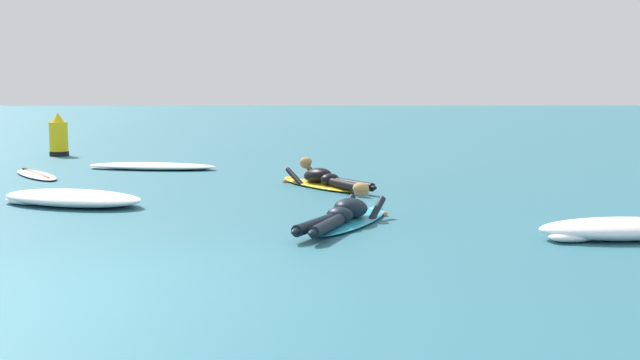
{
  "coord_description": "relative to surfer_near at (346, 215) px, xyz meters",
  "views": [
    {
      "loc": [
        1.9,
        -6.38,
        1.73
      ],
      "look_at": [
        2.13,
        5.36,
        0.31
      ],
      "focal_mm": 42.59,
      "sensor_mm": 36.0,
      "label": 1
    }
  ],
  "objects": [
    {
      "name": "drifting_surfboard",
      "position": [
        -5.85,
        5.53,
        -0.1
      ],
      "size": [
        1.67,
        2.17,
        0.16
      ],
      "color": "silver",
      "rests_on": "ground"
    },
    {
      "name": "channel_marker_buoy",
      "position": [
        -6.85,
        10.1,
        0.31
      ],
      "size": [
        0.49,
        0.49,
        1.11
      ],
      "color": "yellow",
      "rests_on": "ground"
    },
    {
      "name": "surfer_near",
      "position": [
        0.0,
        0.0,
        0.0
      ],
      "size": [
        1.47,
        2.55,
        0.54
      ],
      "color": "#2DB2D1",
      "rests_on": "ground"
    },
    {
      "name": "surfer_far",
      "position": [
        -0.22,
        3.71,
        0.0
      ],
      "size": [
        1.74,
        2.5,
        0.55
      ],
      "color": "yellow",
      "rests_on": "ground"
    },
    {
      "name": "whitewater_mid_left",
      "position": [
        3.13,
        -0.94,
        -0.02
      ],
      "size": [
        2.0,
        0.85,
        0.25
      ],
      "color": "white",
      "rests_on": "ground"
    },
    {
      "name": "whitewater_mid_right",
      "position": [
        -3.81,
        6.79,
        -0.07
      ],
      "size": [
        2.92,
        1.29,
        0.14
      ],
      "color": "white",
      "rests_on": "ground"
    },
    {
      "name": "whitewater_front",
      "position": [
        -3.97,
        1.72,
        -0.03
      ],
      "size": [
        2.5,
        1.73,
        0.23
      ],
      "color": "white",
      "rests_on": "ground"
    },
    {
      "name": "ground_plane",
      "position": [
        -2.42,
        6.91,
        -0.13
      ],
      "size": [
        120.0,
        120.0,
        0.0
      ],
      "primitive_type": "plane",
      "color": "#2D6B7A"
    }
  ]
}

